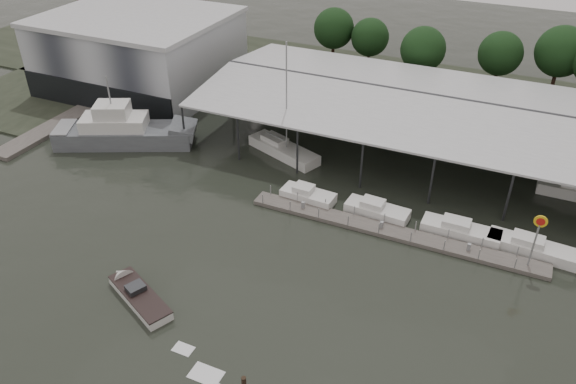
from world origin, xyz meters
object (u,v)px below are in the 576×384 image
at_px(shell_fuel_sign, 538,232).
at_px(grey_trawler, 125,132).
at_px(white_sailboat, 283,149).
at_px(speedboat_underway, 136,293).

bearing_deg(shell_fuel_sign, grey_trawler, 174.62).
distance_m(shell_fuel_sign, white_sailboat, 29.55).
xyz_separation_m(grey_trawler, speedboat_underway, (17.52, -21.12, -1.19)).
bearing_deg(white_sailboat, grey_trawler, -142.09).
bearing_deg(shell_fuel_sign, speedboat_underway, -149.46).
bearing_deg(speedboat_underway, white_sailboat, -66.27).
relative_size(shell_fuel_sign, grey_trawler, 0.33).
height_order(white_sailboat, speedboat_underway, white_sailboat).
xyz_separation_m(shell_fuel_sign, speedboat_underway, (-28.45, -16.79, -3.53)).
relative_size(grey_trawler, white_sailboat, 1.23).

